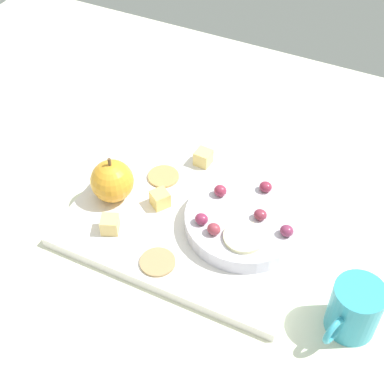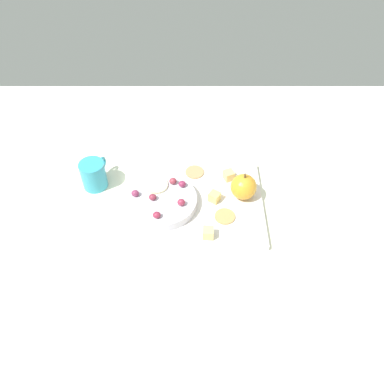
# 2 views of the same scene
# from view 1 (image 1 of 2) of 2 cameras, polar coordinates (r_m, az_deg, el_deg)

# --- Properties ---
(table) EXTENTS (1.41, 1.08, 0.04)m
(table) POSITION_cam_1_polar(r_m,az_deg,el_deg) (0.88, -1.51, -4.25)
(table) COLOR silver
(table) RESTS_ON ground
(platter) EXTENTS (0.36, 0.28, 0.02)m
(platter) POSITION_cam_1_polar(r_m,az_deg,el_deg) (0.87, 0.28, -2.70)
(platter) COLOR white
(platter) RESTS_ON table
(serving_dish) EXTENTS (0.18, 0.18, 0.03)m
(serving_dish) POSITION_cam_1_polar(r_m,az_deg,el_deg) (0.84, 5.25, -2.94)
(serving_dish) COLOR silver
(serving_dish) RESTS_ON platter
(apple_whole) EXTENTS (0.07, 0.07, 0.07)m
(apple_whole) POSITION_cam_1_polar(r_m,az_deg,el_deg) (0.87, -8.08, 1.09)
(apple_whole) COLOR gold
(apple_whole) RESTS_ON platter
(apple_stem) EXTENTS (0.01, 0.01, 0.01)m
(apple_stem) POSITION_cam_1_polar(r_m,az_deg,el_deg) (0.85, -8.35, 3.00)
(apple_stem) COLOR brown
(apple_stem) RESTS_ON apple_whole
(cheese_cube_0) EXTENTS (0.04, 0.04, 0.03)m
(cheese_cube_0) POSITION_cam_1_polar(r_m,az_deg,el_deg) (0.87, -3.23, -0.70)
(cheese_cube_0) COLOR #F3D36B
(cheese_cube_0) RESTS_ON platter
(cheese_cube_1) EXTENTS (0.03, 0.03, 0.03)m
(cheese_cube_1) POSITION_cam_1_polar(r_m,az_deg,el_deg) (0.93, 1.15, 3.50)
(cheese_cube_1) COLOR #F2D579
(cheese_cube_1) RESTS_ON platter
(cheese_cube_2) EXTENTS (0.03, 0.03, 0.03)m
(cheese_cube_2) POSITION_cam_1_polar(r_m,az_deg,el_deg) (0.84, -8.28, -3.26)
(cheese_cube_2) COLOR #EAC775
(cheese_cube_2) RESTS_ON platter
(cracker_0) EXTENTS (0.05, 0.05, 0.00)m
(cracker_0) POSITION_cam_1_polar(r_m,az_deg,el_deg) (0.80, -3.49, -7.07)
(cracker_0) COLOR tan
(cracker_0) RESTS_ON platter
(cracker_1) EXTENTS (0.05, 0.05, 0.00)m
(cracker_1) POSITION_cam_1_polar(r_m,az_deg,el_deg) (0.92, -2.90, 1.58)
(cracker_1) COLOR tan
(cracker_1) RESTS_ON platter
(grape_0) EXTENTS (0.02, 0.02, 0.02)m
(grape_0) POSITION_cam_1_polar(r_m,az_deg,el_deg) (0.85, 2.87, 0.13)
(grape_0) COLOR #942C45
(grape_0) RESTS_ON serving_dish
(grape_1) EXTENTS (0.02, 0.02, 0.02)m
(grape_1) POSITION_cam_1_polar(r_m,az_deg,el_deg) (0.80, 2.22, -3.76)
(grape_1) COLOR #953543
(grape_1) RESTS_ON serving_dish
(grape_2) EXTENTS (0.02, 0.02, 0.02)m
(grape_2) POSITION_cam_1_polar(r_m,az_deg,el_deg) (0.82, 6.90, -2.29)
(grape_2) COLOR maroon
(grape_2) RESTS_ON serving_dish
(grape_3) EXTENTS (0.02, 0.02, 0.02)m
(grape_3) POSITION_cam_1_polar(r_m,az_deg,el_deg) (0.81, 9.52, -3.88)
(grape_3) COLOR #822F52
(grape_3) RESTS_ON serving_dish
(grape_4) EXTENTS (0.02, 0.02, 0.02)m
(grape_4) POSITION_cam_1_polar(r_m,az_deg,el_deg) (0.86, 7.44, 0.53)
(grape_4) COLOR maroon
(grape_4) RESTS_ON serving_dish
(grape_5) EXTENTS (0.02, 0.02, 0.02)m
(grape_5) POSITION_cam_1_polar(r_m,az_deg,el_deg) (0.81, 0.96, -2.74)
(grape_5) COLOR #882A4B
(grape_5) RESTS_ON serving_dish
(apple_slice_0) EXTENTS (0.06, 0.06, 0.01)m
(apple_slice_0) POSITION_cam_1_polar(r_m,az_deg,el_deg) (0.80, 5.24, -4.55)
(apple_slice_0) COLOR beige
(apple_slice_0) RESTS_ON serving_dish
(cup) EXTENTS (0.07, 0.10, 0.08)m
(cup) POSITION_cam_1_polar(r_m,az_deg,el_deg) (0.76, 16.03, -11.30)
(cup) COLOR teal
(cup) RESTS_ON table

